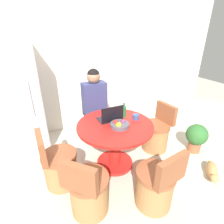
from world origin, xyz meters
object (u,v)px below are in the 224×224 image
dining_table (115,138)px  chair_right_side (156,134)px  chair_left_side (59,167)px  person_seated (94,103)px  cat (212,171)px  potted_plant (196,136)px  chair_near_camera (156,186)px  chair_near_left_corner (89,192)px  fruit_bowl (119,125)px  refrigerator (17,100)px  laptop (110,117)px  bottle (124,111)px

dining_table → chair_right_side: size_ratio=1.33×
chair_left_side → person_seated: (0.81, 0.78, 0.49)m
cat → potted_plant: potted_plant is taller
chair_right_side → chair_near_camera: (-0.73, -0.89, 0.00)m
chair_near_left_corner → fruit_bowl: fruit_bowl is taller
refrigerator → cat: refrigerator is taller
chair_right_side → chair_near_left_corner: 1.59m
laptop → bottle: size_ratio=1.45×
chair_left_side → chair_near_left_corner: (0.22, -0.56, 0.00)m
dining_table → laptop: bearing=94.7°
dining_table → person_seated: person_seated is taller
laptop → fruit_bowl: laptop is taller
chair_near_camera → cat: 1.06m
refrigerator → laptop: (1.22, -0.98, -0.13)m
cat → bottle: bearing=-91.7°
chair_left_side → bottle: bearing=-82.4°
laptop → potted_plant: bearing=162.5°
chair_left_side → refrigerator: bearing=18.4°
chair_near_left_corner → cat: chair_near_left_corner is taller
chair_left_side → laptop: (0.83, 0.14, 0.49)m
chair_near_left_corner → laptop: (0.61, 0.70, 0.49)m
person_seated → cat: person_seated is taller
chair_right_side → person_seated: size_ratio=0.60×
chair_right_side → chair_left_side: size_ratio=1.00×
laptop → potted_plant: size_ratio=0.67×
dining_table → bottle: bearing=32.8°
refrigerator → fruit_bowl: 1.74m
refrigerator → chair_right_side: 2.41m
chair_near_camera → potted_plant: size_ratio=1.61×
chair_right_side → chair_near_camera: 1.15m
chair_near_camera → bottle: size_ratio=3.50×
bottle → chair_near_left_corner: bearing=-139.9°
chair_left_side → potted_plant: chair_left_side is taller
dining_table → fruit_bowl: (0.02, -0.10, 0.27)m
chair_right_side → refrigerator: bearing=-120.6°
dining_table → laptop: laptop is taller
laptop → bottle: 0.24m
person_seated → dining_table: bearing=92.3°
person_seated → cat: size_ratio=3.70×
cat → potted_plant: 0.63m
dining_table → fruit_bowl: 0.28m
dining_table → fruit_bowl: size_ratio=4.14×
chair_near_left_corner → bottle: 1.23m
chair_left_side → cat: size_ratio=2.21×
person_seated → bottle: 0.68m
chair_left_side → cat: bearing=-113.7°
chair_right_side → chair_near_camera: same height
refrigerator → person_seated: size_ratio=1.32×
chair_near_camera → chair_near_left_corner: 0.78m
chair_near_camera → chair_right_side: bearing=-136.9°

